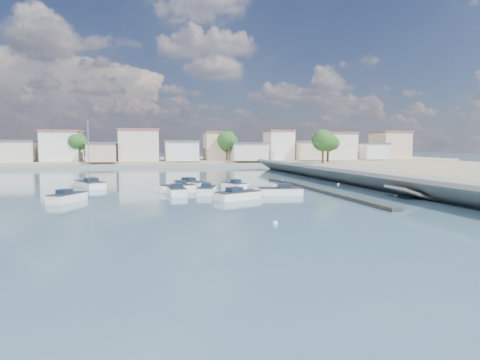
# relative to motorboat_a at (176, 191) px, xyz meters

# --- Properties ---
(ground) EXTENTS (400.00, 400.00, 0.00)m
(ground) POSITION_rel_motorboat_a_xyz_m (9.94, 26.61, -0.38)
(ground) COLOR #324E64
(ground) RESTS_ON ground
(seawall_walkway) EXTENTS (5.00, 90.00, 1.80)m
(seawall_walkway) POSITION_rel_motorboat_a_xyz_m (28.44, -0.39, 0.52)
(seawall_walkway) COLOR slate
(seawall_walkway) RESTS_ON ground
(breakwater) EXTENTS (2.00, 31.02, 0.35)m
(breakwater) POSITION_rel_motorboat_a_xyz_m (16.84, -0.71, -0.21)
(breakwater) COLOR black
(breakwater) RESTS_ON ground
(far_shore_land) EXTENTS (160.00, 40.00, 1.40)m
(far_shore_land) POSITION_rel_motorboat_a_xyz_m (9.94, 78.61, 0.32)
(far_shore_land) COLOR gray
(far_shore_land) RESTS_ON ground
(far_shore_quay) EXTENTS (160.00, 2.50, 0.80)m
(far_shore_quay) POSITION_rel_motorboat_a_xyz_m (9.94, 57.61, 0.02)
(far_shore_quay) COLOR slate
(far_shore_quay) RESTS_ON ground
(far_town) EXTENTS (113.01, 12.80, 8.35)m
(far_town) POSITION_rel_motorboat_a_xyz_m (20.65, 63.53, 4.56)
(far_town) COLOR beige
(far_town) RESTS_ON far_shore_land
(shore_trees) EXTENTS (74.56, 38.32, 7.92)m
(shore_trees) POSITION_rel_motorboat_a_xyz_m (18.28, 54.72, 5.84)
(shore_trees) COLOR #38281E
(shore_trees) RESTS_ON ground
(motorboat_a) EXTENTS (2.04, 5.02, 1.48)m
(motorboat_a) POSITION_rel_motorboat_a_xyz_m (0.00, 0.00, 0.00)
(motorboat_a) COLOR white
(motorboat_a) RESTS_ON ground
(motorboat_b) EXTENTS (2.80, 4.59, 1.48)m
(motorboat_b) POSITION_rel_motorboat_a_xyz_m (3.48, -0.15, -0.00)
(motorboat_b) COLOR white
(motorboat_b) RESTS_ON ground
(motorboat_c) EXTENTS (5.48, 2.59, 1.48)m
(motorboat_c) POSITION_rel_motorboat_a_xyz_m (10.97, -3.22, 0.00)
(motorboat_c) COLOR white
(motorboat_c) RESTS_ON ground
(motorboat_d) EXTENTS (4.65, 2.21, 1.48)m
(motorboat_d) POSITION_rel_motorboat_a_xyz_m (0.11, 2.68, -0.00)
(motorboat_d) COLOR white
(motorboat_d) RESTS_ON ground
(motorboat_e) EXTENTS (3.40, 4.59, 1.48)m
(motorboat_e) POSITION_rel_motorboat_a_xyz_m (-10.76, -3.30, -0.00)
(motorboat_e) COLOR white
(motorboat_e) RESTS_ON ground
(motorboat_f) EXTENTS (2.90, 3.81, 1.48)m
(motorboat_f) POSITION_rel_motorboat_a_xyz_m (7.38, 3.78, -0.00)
(motorboat_f) COLOR white
(motorboat_f) RESTS_ON ground
(motorboat_g) EXTENTS (4.63, 5.32, 1.48)m
(motorboat_g) POSITION_rel_motorboat_a_xyz_m (2.65, 6.94, 0.00)
(motorboat_g) COLOR white
(motorboat_g) RESTS_ON ground
(motorboat_h) EXTENTS (5.25, 3.69, 1.48)m
(motorboat_h) POSITION_rel_motorboat_a_xyz_m (6.10, -5.55, -0.00)
(motorboat_h) COLOR white
(motorboat_h) RESTS_ON ground
(sailboat) EXTENTS (4.74, 6.94, 9.00)m
(sailboat) POSITION_rel_motorboat_a_xyz_m (-10.68, 10.48, 0.03)
(sailboat) COLOR white
(sailboat) RESTS_ON ground
(mooring_buoys) EXTENTS (17.83, 32.49, 0.39)m
(mooring_buoys) POSITION_rel_motorboat_a_xyz_m (16.19, 0.29, -0.33)
(mooring_buoys) COLOR silver
(mooring_buoys) RESTS_ON ground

